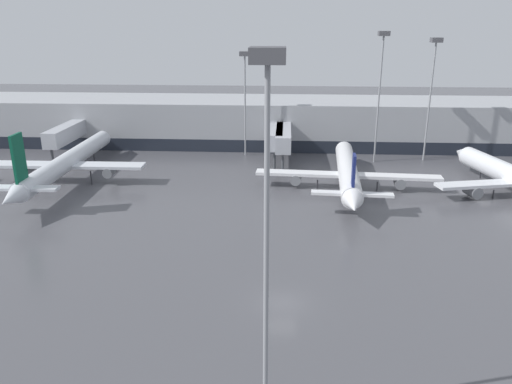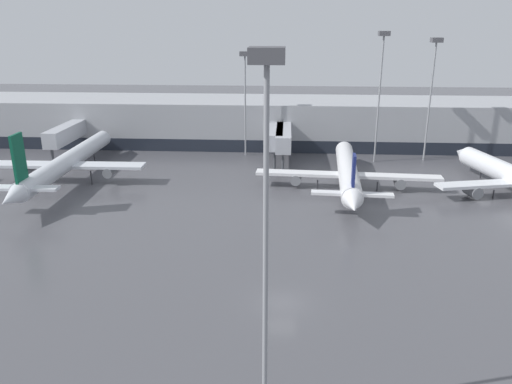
# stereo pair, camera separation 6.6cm
# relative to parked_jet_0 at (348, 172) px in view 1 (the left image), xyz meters

# --- Properties ---
(ground_plane) EXTENTS (320.00, 320.00, 0.00)m
(ground_plane) POSITION_rel_parked_jet_0_xyz_m (-9.28, -32.85, -2.65)
(ground_plane) COLOR #4C4C51
(terminal_building) EXTENTS (160.00, 29.98, 9.00)m
(terminal_building) POSITION_rel_parked_jet_0_xyz_m (-9.45, 28.96, 1.85)
(terminal_building) COLOR #9EA0A5
(terminal_building) RESTS_ON ground_plane
(parked_jet_0) EXTENTS (27.45, 33.25, 8.16)m
(parked_jet_0) POSITION_rel_parked_jet_0_xyz_m (0.00, 0.00, 0.00)
(parked_jet_0) COLOR white
(parked_jet_0) RESTS_ON ground_plane
(parked_jet_1) EXTENTS (23.85, 38.67, 10.65)m
(parked_jet_1) POSITION_rel_parked_jet_0_xyz_m (-42.92, 0.39, 0.67)
(parked_jet_1) COLOR silver
(parked_jet_1) RESTS_ON ground_plane
(apron_light_mast_3) EXTENTS (1.80, 1.80, 22.37)m
(apron_light_mast_3) POSITION_rel_parked_jet_0_xyz_m (6.62, 15.94, 14.53)
(apron_light_mast_3) COLOR gray
(apron_light_mast_3) RESTS_ON ground_plane
(apron_light_mast_4) EXTENTS (1.80, 1.80, 22.61)m
(apron_light_mast_4) POSITION_rel_parked_jet_0_xyz_m (-10.25, -46.56, 14.69)
(apron_light_mast_4) COLOR gray
(apron_light_mast_4) RESTS_ON ground_plane
(apron_light_mast_5) EXTENTS (1.80, 1.80, 18.86)m
(apron_light_mast_5) POSITION_rel_parked_jet_0_xyz_m (-16.85, 19.14, 12.18)
(apron_light_mast_5) COLOR gray
(apron_light_mast_5) RESTS_ON ground_plane
(apron_light_mast_6) EXTENTS (1.80, 1.80, 21.30)m
(apron_light_mast_6) POSITION_rel_parked_jet_0_xyz_m (15.69, 17.37, 13.82)
(apron_light_mast_6) COLOR gray
(apron_light_mast_6) RESTS_ON ground_plane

